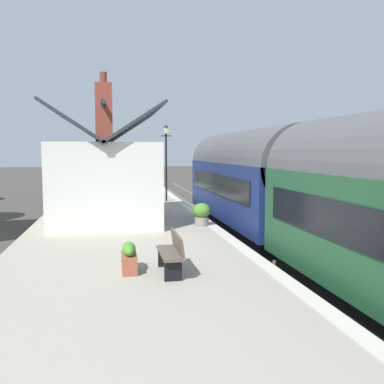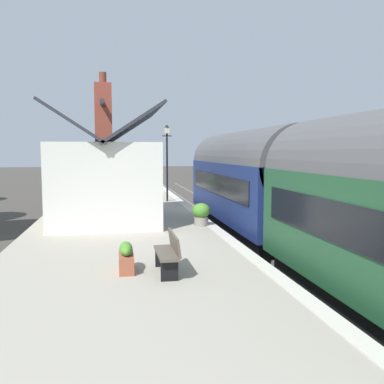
{
  "view_description": "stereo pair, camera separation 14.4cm",
  "coord_description": "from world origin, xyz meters",
  "px_view_note": "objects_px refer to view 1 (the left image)",
  "views": [
    {
      "loc": [
        -18.71,
        4.65,
        3.47
      ],
      "look_at": [
        -1.87,
        1.5,
        1.83
      ],
      "focal_mm": 39.88,
      "sensor_mm": 36.0,
      "label": 1
    },
    {
      "loc": [
        -18.74,
        4.51,
        3.47
      ],
      "look_at": [
        -1.87,
        1.5,
        1.83
      ],
      "focal_mm": 39.88,
      "sensor_mm": 36.0,
      "label": 2
    }
  ],
  "objects_px": {
    "train": "(295,192)",
    "planter_under_sign": "(78,194)",
    "planter_corner_building": "(98,186)",
    "lamp_post_platform": "(166,149)",
    "bench_mid_platform": "(172,252)",
    "bench_near_building": "(132,184)",
    "planter_edge_near": "(202,213)",
    "planter_edge_far": "(129,257)",
    "station_building": "(106,179)",
    "planter_bench_left": "(137,184)",
    "bench_by_lamp": "(127,187)",
    "planter_by_door": "(72,194)"
  },
  "relations": [
    {
      "from": "train",
      "to": "planter_under_sign",
      "type": "relative_size",
      "value": 24.0
    },
    {
      "from": "planter_corner_building",
      "to": "lamp_post_platform",
      "type": "distance_m",
      "value": 8.52
    },
    {
      "from": "bench_mid_platform",
      "to": "lamp_post_platform",
      "type": "distance_m",
      "value": 13.69
    },
    {
      "from": "bench_near_building",
      "to": "planter_edge_near",
      "type": "relative_size",
      "value": 1.76
    },
    {
      "from": "planter_under_sign",
      "to": "planter_edge_near",
      "type": "xyz_separation_m",
      "value": [
        -7.6,
        -4.82,
        -0.02
      ]
    },
    {
      "from": "planter_corner_building",
      "to": "bench_mid_platform",
      "type": "bearing_deg",
      "value": -173.88
    },
    {
      "from": "bench_near_building",
      "to": "lamp_post_platform",
      "type": "distance_m",
      "value": 6.4
    },
    {
      "from": "train",
      "to": "bench_mid_platform",
      "type": "xyz_separation_m",
      "value": [
        -3.36,
        4.31,
        -0.92
      ]
    },
    {
      "from": "planter_edge_far",
      "to": "planter_corner_building",
      "type": "relative_size",
      "value": 1.39
    },
    {
      "from": "train",
      "to": "planter_edge_far",
      "type": "distance_m",
      "value": 6.13
    },
    {
      "from": "planter_edge_far",
      "to": "planter_under_sign",
      "type": "xyz_separation_m",
      "value": [
        12.98,
        2.05,
        0.15
      ]
    },
    {
      "from": "bench_near_building",
      "to": "bench_mid_platform",
      "type": "height_order",
      "value": "same"
    },
    {
      "from": "bench_near_building",
      "to": "bench_mid_platform",
      "type": "distance_m",
      "value": 19.17
    },
    {
      "from": "planter_edge_far",
      "to": "lamp_post_platform",
      "type": "distance_m",
      "value": 13.53
    },
    {
      "from": "planter_under_sign",
      "to": "lamp_post_platform",
      "type": "bearing_deg",
      "value": -88.77
    },
    {
      "from": "station_building",
      "to": "planter_edge_far",
      "type": "height_order",
      "value": "station_building"
    },
    {
      "from": "train",
      "to": "planter_bench_left",
      "type": "height_order",
      "value": "train"
    },
    {
      "from": "train",
      "to": "planter_under_sign",
      "type": "bearing_deg",
      "value": 36.16
    },
    {
      "from": "planter_edge_near",
      "to": "lamp_post_platform",
      "type": "bearing_deg",
      "value": 2.22
    },
    {
      "from": "planter_edge_near",
      "to": "planter_corner_building",
      "type": "distance_m",
      "value": 15.47
    },
    {
      "from": "planter_bench_left",
      "to": "planter_edge_near",
      "type": "distance_m",
      "value": 14.2
    },
    {
      "from": "train",
      "to": "station_building",
      "type": "height_order",
      "value": "station_building"
    },
    {
      "from": "bench_by_lamp",
      "to": "planter_corner_building",
      "type": "distance_m",
      "value": 4.21
    },
    {
      "from": "bench_mid_platform",
      "to": "planter_bench_left",
      "type": "bearing_deg",
      "value": -1.14
    },
    {
      "from": "planter_bench_left",
      "to": "train",
      "type": "bearing_deg",
      "value": -166.63
    },
    {
      "from": "bench_near_building",
      "to": "planter_by_door",
      "type": "height_order",
      "value": "bench_near_building"
    },
    {
      "from": "bench_near_building",
      "to": "bench_by_lamp",
      "type": "bearing_deg",
      "value": 171.34
    },
    {
      "from": "planter_edge_far",
      "to": "lamp_post_platform",
      "type": "xyz_separation_m",
      "value": [
        13.07,
        -2.47,
        2.47
      ]
    },
    {
      "from": "train",
      "to": "bench_mid_platform",
      "type": "bearing_deg",
      "value": 127.96
    },
    {
      "from": "planter_under_sign",
      "to": "planter_corner_building",
      "type": "bearing_deg",
      "value": -5.82
    },
    {
      "from": "planter_by_door",
      "to": "bench_by_lamp",
      "type": "bearing_deg",
      "value": -48.83
    },
    {
      "from": "bench_mid_platform",
      "to": "planter_corner_building",
      "type": "distance_m",
      "value": 20.75
    },
    {
      "from": "train",
      "to": "lamp_post_platform",
      "type": "xyz_separation_m",
      "value": [
        10.04,
        2.75,
        1.39
      ]
    },
    {
      "from": "train",
      "to": "lamp_post_platform",
      "type": "distance_m",
      "value": 10.5
    },
    {
      "from": "planter_edge_far",
      "to": "lamp_post_platform",
      "type": "height_order",
      "value": "lamp_post_platform"
    },
    {
      "from": "train",
      "to": "lamp_post_platform",
      "type": "bearing_deg",
      "value": 15.32
    },
    {
      "from": "bench_by_lamp",
      "to": "bench_near_building",
      "type": "bearing_deg",
      "value": -8.66
    },
    {
      "from": "planter_bench_left",
      "to": "planter_by_door",
      "type": "bearing_deg",
      "value": 146.19
    },
    {
      "from": "planter_by_door",
      "to": "planter_bench_left",
      "type": "xyz_separation_m",
      "value": [
        5.6,
        -3.75,
        0.07
      ]
    },
    {
      "from": "train",
      "to": "planter_by_door",
      "type": "distance_m",
      "value": 13.35
    },
    {
      "from": "bench_by_lamp",
      "to": "planter_corner_building",
      "type": "height_order",
      "value": "bench_by_lamp"
    },
    {
      "from": "bench_mid_platform",
      "to": "planter_under_sign",
      "type": "bearing_deg",
      "value": 12.53
    },
    {
      "from": "station_building",
      "to": "bench_mid_platform",
      "type": "bearing_deg",
      "value": -169.05
    },
    {
      "from": "planter_under_sign",
      "to": "station_building",
      "type": "bearing_deg",
      "value": -165.38
    },
    {
      "from": "bench_near_building",
      "to": "planter_by_door",
      "type": "xyz_separation_m",
      "value": [
        -4.93,
        3.35,
        -0.09
      ]
    },
    {
      "from": "train",
      "to": "bench_near_building",
      "type": "distance_m",
      "value": 16.41
    },
    {
      "from": "bench_mid_platform",
      "to": "planter_edge_far",
      "type": "height_order",
      "value": "bench_mid_platform"
    },
    {
      "from": "bench_near_building",
      "to": "planter_by_door",
      "type": "distance_m",
      "value": 5.96
    },
    {
      "from": "train",
      "to": "bench_near_building",
      "type": "bearing_deg",
      "value": 15.29
    },
    {
      "from": "planter_by_door",
      "to": "planter_bench_left",
      "type": "relative_size",
      "value": 0.8
    }
  ]
}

